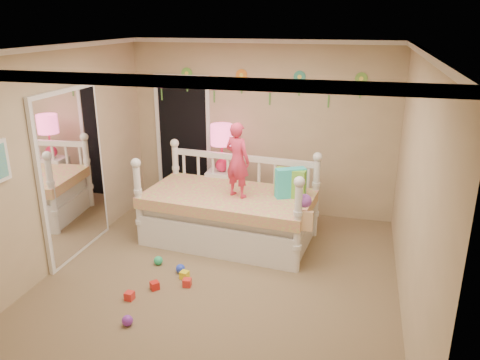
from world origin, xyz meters
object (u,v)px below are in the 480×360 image
(nightstand, at_px, (222,194))
(table_lamp, at_px, (222,141))
(daybed, at_px, (229,198))
(child, at_px, (237,160))

(nightstand, bearing_deg, table_lamp, 179.65)
(daybed, height_order, child, child)
(daybed, xyz_separation_m, table_lamp, (-0.31, 0.72, 0.59))
(child, bearing_deg, daybed, -6.59)
(child, relative_size, nightstand, 1.34)
(table_lamp, bearing_deg, child, -60.65)
(daybed, distance_m, child, 0.58)
(daybed, bearing_deg, child, -23.99)
(child, xyz_separation_m, nightstand, (-0.45, 0.80, -0.80))
(child, relative_size, table_lamp, 1.39)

